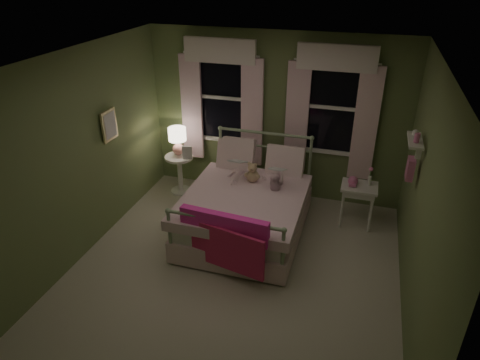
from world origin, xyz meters
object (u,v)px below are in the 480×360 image
(teddy_bear, at_px, (253,174))
(nightstand_left, at_px, (180,169))
(table_lamp, at_px, (178,139))
(bed, at_px, (247,209))
(child_right, at_px, (275,162))
(nightstand_right, at_px, (359,192))
(child_left, at_px, (237,158))

(teddy_bear, distance_m, nightstand_left, 1.52)
(teddy_bear, distance_m, table_lamp, 1.49)
(table_lamp, bearing_deg, bed, -30.42)
(bed, bearing_deg, teddy_bear, 88.85)
(teddy_bear, bearing_deg, child_right, 29.50)
(nightstand_right, bearing_deg, child_left, -173.68)
(child_left, relative_size, table_lamp, 1.59)
(teddy_bear, xyz_separation_m, nightstand_left, (-1.38, 0.53, -0.37))
(bed, relative_size, nightstand_right, 3.18)
(bed, height_order, nightstand_right, bed)
(teddy_bear, bearing_deg, nightstand_left, 158.90)
(bed, distance_m, teddy_bear, 0.50)
(bed, height_order, table_lamp, bed)
(nightstand_left, distance_m, table_lamp, 0.54)
(bed, distance_m, child_right, 0.76)
(child_right, xyz_separation_m, table_lamp, (-1.66, 0.37, 0.02))
(child_right, relative_size, nightstand_right, 1.14)
(bed, distance_m, nightstand_right, 1.61)
(child_left, distance_m, nightstand_right, 1.80)
(nightstand_left, xyz_separation_m, table_lamp, (0.00, 0.00, 0.54))
(table_lamp, bearing_deg, nightstand_left, 0.00)
(child_left, bearing_deg, nightstand_right, -178.94)
(child_right, xyz_separation_m, nightstand_left, (-1.66, 0.37, -0.51))
(nightstand_left, height_order, table_lamp, table_lamp)
(teddy_bear, bearing_deg, bed, -91.15)
(child_left, xyz_separation_m, table_lamp, (-1.10, 0.37, 0.02))
(nightstand_left, distance_m, nightstand_right, 2.86)
(child_left, distance_m, nightstand_left, 1.27)
(child_right, bearing_deg, nightstand_right, 177.56)
(child_left, relative_size, teddy_bear, 2.35)
(teddy_bear, relative_size, nightstand_right, 0.48)
(nightstand_right, bearing_deg, bed, -157.01)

